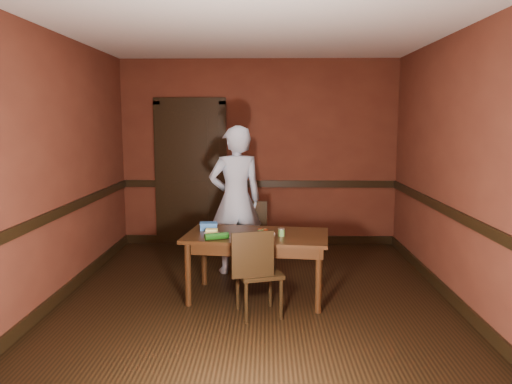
{
  "coord_description": "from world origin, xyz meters",
  "views": [
    {
      "loc": [
        0.12,
        -5.03,
        1.83
      ],
      "look_at": [
        0.0,
        0.35,
        1.05
      ],
      "focal_mm": 35.0,
      "sensor_mm": 36.0,
      "label": 1
    }
  ],
  "objects_px": {
    "chair_far": "(252,238)",
    "chair_near": "(259,271)",
    "person": "(236,200)",
    "cheese_saucer": "(212,232)",
    "food_tub": "(209,226)",
    "sauce_jar": "(281,232)",
    "dining_table": "(257,266)",
    "sandwich_plate": "(263,234)"
  },
  "relations": [
    {
      "from": "chair_far",
      "to": "sandwich_plate",
      "type": "relative_size",
      "value": 3.28
    },
    {
      "from": "chair_far",
      "to": "chair_near",
      "type": "distance_m",
      "value": 1.32
    },
    {
      "from": "dining_table",
      "to": "chair_far",
      "type": "xyz_separation_m",
      "value": [
        -0.07,
        0.86,
        0.09
      ]
    },
    {
      "from": "sauce_jar",
      "to": "food_tub",
      "type": "bearing_deg",
      "value": 160.46
    },
    {
      "from": "person",
      "to": "sauce_jar",
      "type": "relative_size",
      "value": 21.99
    },
    {
      "from": "chair_near",
      "to": "cheese_saucer",
      "type": "distance_m",
      "value": 0.72
    },
    {
      "from": "dining_table",
      "to": "food_tub",
      "type": "bearing_deg",
      "value": 167.17
    },
    {
      "from": "sauce_jar",
      "to": "sandwich_plate",
      "type": "bearing_deg",
      "value": 172.01
    },
    {
      "from": "cheese_saucer",
      "to": "food_tub",
      "type": "relative_size",
      "value": 0.82
    },
    {
      "from": "dining_table",
      "to": "chair_near",
      "type": "relative_size",
      "value": 1.71
    },
    {
      "from": "dining_table",
      "to": "food_tub",
      "type": "distance_m",
      "value": 0.66
    },
    {
      "from": "sandwich_plate",
      "to": "food_tub",
      "type": "relative_size",
      "value": 1.3
    },
    {
      "from": "person",
      "to": "sandwich_plate",
      "type": "bearing_deg",
      "value": 91.58
    },
    {
      "from": "sauce_jar",
      "to": "food_tub",
      "type": "relative_size",
      "value": 0.4
    },
    {
      "from": "sauce_jar",
      "to": "food_tub",
      "type": "height_order",
      "value": "sauce_jar"
    },
    {
      "from": "person",
      "to": "cheese_saucer",
      "type": "xyz_separation_m",
      "value": [
        -0.19,
        -0.89,
        -0.19
      ]
    },
    {
      "from": "dining_table",
      "to": "food_tub",
      "type": "xyz_separation_m",
      "value": [
        -0.51,
        0.19,
        0.38
      ]
    },
    {
      "from": "dining_table",
      "to": "chair_far",
      "type": "distance_m",
      "value": 0.86
    },
    {
      "from": "chair_far",
      "to": "sandwich_plate",
      "type": "distance_m",
      "value": 0.96
    },
    {
      "from": "chair_far",
      "to": "sauce_jar",
      "type": "bearing_deg",
      "value": -64.67
    },
    {
      "from": "chair_far",
      "to": "chair_near",
      "type": "height_order",
      "value": "chair_far"
    },
    {
      "from": "person",
      "to": "food_tub",
      "type": "xyz_separation_m",
      "value": [
        -0.24,
        -0.71,
        -0.17
      ]
    },
    {
      "from": "person",
      "to": "food_tub",
      "type": "relative_size",
      "value": 8.9
    },
    {
      "from": "chair_far",
      "to": "person",
      "type": "distance_m",
      "value": 0.5
    },
    {
      "from": "person",
      "to": "dining_table",
      "type": "bearing_deg",
      "value": 89.26
    },
    {
      "from": "person",
      "to": "cheese_saucer",
      "type": "distance_m",
      "value": 0.93
    },
    {
      "from": "chair_far",
      "to": "food_tub",
      "type": "distance_m",
      "value": 0.86
    },
    {
      "from": "chair_near",
      "to": "sandwich_plate",
      "type": "height_order",
      "value": "chair_near"
    },
    {
      "from": "dining_table",
      "to": "sandwich_plate",
      "type": "xyz_separation_m",
      "value": [
        0.06,
        -0.06,
        0.36
      ]
    },
    {
      "from": "person",
      "to": "sauce_jar",
      "type": "bearing_deg",
      "value": 100.33
    },
    {
      "from": "sauce_jar",
      "to": "cheese_saucer",
      "type": "height_order",
      "value": "sauce_jar"
    },
    {
      "from": "dining_table",
      "to": "person",
      "type": "relative_size",
      "value": 0.82
    },
    {
      "from": "chair_far",
      "to": "food_tub",
      "type": "relative_size",
      "value": 4.27
    },
    {
      "from": "chair_near",
      "to": "sauce_jar",
      "type": "height_order",
      "value": "chair_near"
    },
    {
      "from": "person",
      "to": "chair_near",
      "type": "bearing_deg",
      "value": 84.91
    },
    {
      "from": "dining_table",
      "to": "sandwich_plate",
      "type": "relative_size",
      "value": 5.57
    },
    {
      "from": "chair_near",
      "to": "person",
      "type": "height_order",
      "value": "person"
    },
    {
      "from": "dining_table",
      "to": "sauce_jar",
      "type": "bearing_deg",
      "value": -12.05
    },
    {
      "from": "chair_near",
      "to": "person",
      "type": "xyz_separation_m",
      "value": [
        -0.3,
        1.35,
        0.46
      ]
    },
    {
      "from": "chair_far",
      "to": "sauce_jar",
      "type": "height_order",
      "value": "chair_far"
    },
    {
      "from": "dining_table",
      "to": "cheese_saucer",
      "type": "relative_size",
      "value": 8.87
    },
    {
      "from": "sandwich_plate",
      "to": "cheese_saucer",
      "type": "height_order",
      "value": "sandwich_plate"
    }
  ]
}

